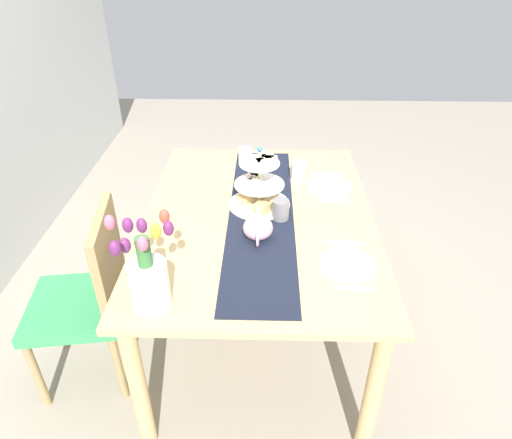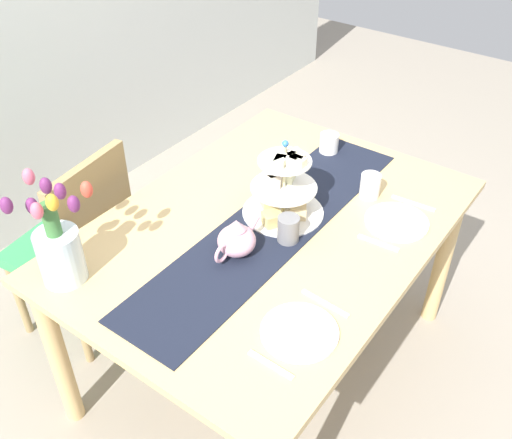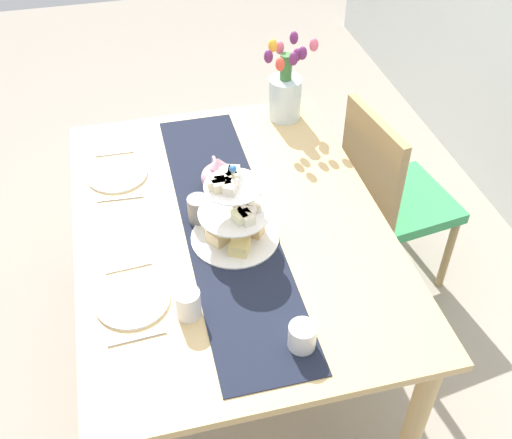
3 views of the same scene
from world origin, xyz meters
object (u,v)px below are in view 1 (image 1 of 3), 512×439
at_px(mug_grey, 281,209).
at_px(fork_right, 333,200).
at_px(dining_table, 259,232).
at_px(knife_right, 326,174).
at_px(dinner_plate_left, 347,263).
at_px(chair_left, 89,294).
at_px(cream_jug, 245,155).
at_px(mug_white_text, 298,170).
at_px(teapot, 258,227).
at_px(tiered_cake_stand, 259,187).
at_px(tulip_vase, 148,276).
at_px(dinner_plate_right, 329,186).
at_px(knife_left, 342,243).
at_px(fork_left, 353,288).

bearing_deg(mug_grey, fork_right, -56.91).
height_order(dining_table, knife_right, knife_right).
bearing_deg(dinner_plate_left, chair_left, 86.23).
bearing_deg(cream_jug, mug_white_text, -123.13).
height_order(fork_right, knife_right, same).
bearing_deg(mug_grey, dining_table, 71.89).
xyz_separation_m(cream_jug, mug_grey, (-0.60, -0.19, 0.01)).
distance_m(dinner_plate_left, knife_right, 0.79).
bearing_deg(dining_table, teapot, 180.00).
bearing_deg(tiered_cake_stand, mug_grey, -139.74).
height_order(tiered_cake_stand, mug_grey, tiered_cake_stand).
height_order(cream_jug, fork_right, cream_jug).
height_order(dining_table, mug_white_text, mug_white_text).
bearing_deg(mug_grey, tulip_vase, 140.56).
xyz_separation_m(tulip_vase, fork_right, (0.75, -0.74, -0.13)).
distance_m(cream_jug, mug_white_text, 0.35).
xyz_separation_m(fork_right, mug_white_text, (0.24, 0.16, 0.04)).
distance_m(dinner_plate_left, dinner_plate_right, 0.65).
relative_size(teapot, tulip_vase, 0.66).
bearing_deg(mug_grey, dinner_plate_right, -39.67).
xyz_separation_m(mug_grey, mug_white_text, (0.41, -0.10, -0.00)).
bearing_deg(dinner_plate_left, dinner_plate_right, 0.00).
relative_size(dining_table, cream_jug, 17.46).
xyz_separation_m(knife_right, mug_white_text, (-0.05, 0.16, 0.04)).
bearing_deg(mug_grey, mug_white_text, -14.00).
relative_size(teapot, mug_white_text, 2.51).
distance_m(teapot, knife_left, 0.37).
bearing_deg(chair_left, tulip_vase, -129.20).
distance_m(teapot, fork_right, 0.49).
bearing_deg(tiered_cake_stand, dinner_plate_left, -141.19).
xyz_separation_m(fork_left, mug_grey, (0.48, 0.26, 0.05)).
distance_m(tiered_cake_stand, knife_left, 0.49).
relative_size(cream_jug, mug_white_text, 0.89).
height_order(knife_left, knife_right, same).
distance_m(dinner_plate_right, mug_white_text, 0.19).
bearing_deg(chair_left, mug_white_text, -55.49).
relative_size(teapot, dinner_plate_right, 1.04).
xyz_separation_m(dinner_plate_left, mug_grey, (0.33, 0.26, 0.05)).
bearing_deg(fork_right, knife_left, 180.00).
height_order(dining_table, cream_jug, cream_jug).
distance_m(tulip_vase, mug_white_text, 1.14).
relative_size(dinner_plate_left, fork_left, 1.53).
bearing_deg(tiered_cake_stand, knife_left, -130.17).
height_order(tulip_vase, dinner_plate_right, tulip_vase).
height_order(knife_right, mug_white_text, mug_white_text).
xyz_separation_m(dining_table, fork_right, (0.14, -0.36, 0.11)).
bearing_deg(fork_right, mug_white_text, 34.01).
distance_m(dining_table, tulip_vase, 0.75).
bearing_deg(cream_jug, fork_left, -157.18).
bearing_deg(teapot, knife_right, -30.42).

